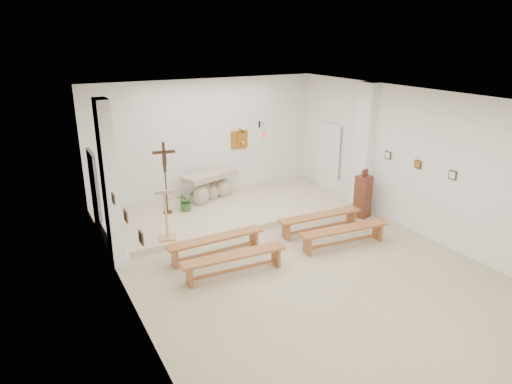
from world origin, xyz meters
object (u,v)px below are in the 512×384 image
bench_left_front (216,242)px  bench_right_front (320,219)px  crucifix_stand (165,173)px  altar (209,188)px  donation_pedestal (363,196)px  bench_left_second (234,259)px  lectern (166,214)px  bench_right_second (344,233)px

bench_left_front → bench_right_front: 2.80m
crucifix_stand → bench_right_front: 4.15m
altar → donation_pedestal: size_ratio=1.33×
donation_pedestal → bench_right_front: 1.65m
donation_pedestal → bench_left_second: (-4.41, -1.24, -0.23)m
crucifix_stand → bench_left_front: 2.84m
bench_right_front → crucifix_stand: bearing=141.2°
crucifix_stand → donation_pedestal: 5.26m
altar → bench_left_front: 3.41m
altar → lectern: bearing=-151.7°
crucifix_stand → bench_right_front: crucifix_stand is taller
bench_right_front → bench_left_second: (-2.80, -0.94, 0.00)m
altar → bench_right_second: altar is taller
altar → bench_right_front: (1.61, -3.20, -0.12)m
lectern → crucifix_stand: bearing=86.9°
donation_pedestal → bench_right_second: bearing=-157.7°
donation_pedestal → lectern: bearing=155.9°
altar → bench_right_second: (1.61, -4.14, -0.12)m
altar → bench_right_second: bearing=-87.8°
lectern → altar: bearing=62.3°
bench_right_front → bench_left_second: size_ratio=1.00×
bench_right_front → bench_right_second: size_ratio=1.00×
bench_left_front → bench_left_second: (0.00, -0.94, 0.00)m
crucifix_stand → bench_left_second: crucifix_stand is taller
altar → bench_left_second: altar is taller
altar → bench_left_second: bearing=-125.1°
bench_left_front → bench_right_front: size_ratio=1.00×
altar → bench_left_front: altar is taller
donation_pedestal → bench_right_second: size_ratio=0.59×
crucifix_stand → bench_left_front: size_ratio=0.87×
altar → crucifix_stand: bearing=-179.1°
bench_left_second → crucifix_stand: bearing=96.6°
altar → bench_right_front: altar is taller
crucifix_stand → bench_right_second: crucifix_stand is taller
bench_right_front → bench_left_second: same height
donation_pedestal → bench_left_front: donation_pedestal is taller
altar → crucifix_stand: size_ratio=0.91×
donation_pedestal → bench_left_front: 4.42m
lectern → bench_right_front: bearing=-2.1°
altar → crucifix_stand: crucifix_stand is taller
bench_right_front → donation_pedestal: bearing=13.2°
bench_right_front → bench_right_second: same height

